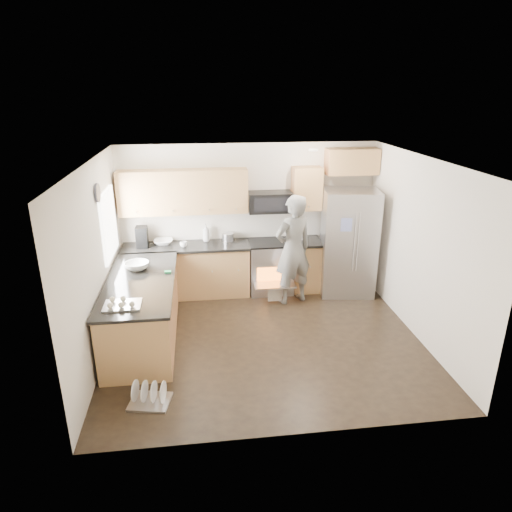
{
  "coord_description": "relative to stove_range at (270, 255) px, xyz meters",
  "views": [
    {
      "loc": [
        -0.88,
        -5.82,
        3.49
      ],
      "look_at": [
        -0.06,
        0.5,
        1.12
      ],
      "focal_mm": 32.0,
      "sensor_mm": 36.0,
      "label": 1
    }
  ],
  "objects": [
    {
      "name": "ground",
      "position": [
        -0.35,
        -1.69,
        -0.68
      ],
      "size": [
        4.5,
        4.5,
        0.0
      ],
      "primitive_type": "plane",
      "color": "black",
      "rests_on": "ground"
    },
    {
      "name": "stove_range",
      "position": [
        0.0,
        0.0,
        0.0
      ],
      "size": [
        0.76,
        0.97,
        1.79
      ],
      "color": "#B7B7BC",
      "rests_on": "ground"
    },
    {
      "name": "peninsula",
      "position": [
        -2.1,
        -1.45,
        -0.21
      ],
      "size": [
        0.96,
        2.36,
        1.04
      ],
      "color": "#BB764A",
      "rests_on": "ground"
    },
    {
      "name": "refrigerator",
      "position": [
        1.34,
        -0.24,
        0.26
      ],
      "size": [
        1.0,
        0.83,
        1.87
      ],
      "rotation": [
        0.0,
        0.0,
        -0.14
      ],
      "color": "#B7B7BC",
      "rests_on": "ground"
    },
    {
      "name": "room_shell",
      "position": [
        -0.39,
        -1.68,
        1.0
      ],
      "size": [
        4.54,
        4.04,
        2.62
      ],
      "color": "silver",
      "rests_on": "ground"
    },
    {
      "name": "back_cabinet_run",
      "position": [
        -0.94,
        0.06,
        0.29
      ],
      "size": [
        4.45,
        0.64,
        2.5
      ],
      "color": "#BB764A",
      "rests_on": "ground"
    },
    {
      "name": "person",
      "position": [
        0.3,
        -0.49,
        0.26
      ],
      "size": [
        0.8,
        0.66,
        1.88
      ],
      "primitive_type": "imported",
      "rotation": [
        0.0,
        0.0,
        3.5
      ],
      "color": "slate",
      "rests_on": "ground"
    },
    {
      "name": "dish_rack",
      "position": [
        -1.9,
        -2.96,
        -0.6
      ],
      "size": [
        0.53,
        0.46,
        0.29
      ],
      "rotation": [
        0.0,
        0.0,
        -0.2
      ],
      "color": "#B7B7BC",
      "rests_on": "ground"
    }
  ]
}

